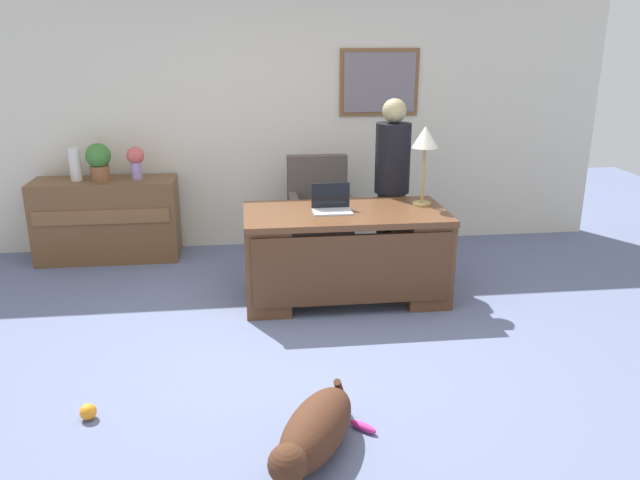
{
  "coord_description": "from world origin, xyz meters",
  "views": [
    {
      "loc": [
        -0.32,
        -4.02,
        2.17
      ],
      "look_at": [
        0.2,
        0.3,
        0.75
      ],
      "focal_mm": 35.41,
      "sensor_mm": 36.0,
      "label": 1
    }
  ],
  "objects_px": {
    "potted_plant": "(99,160)",
    "person_standing": "(392,186)",
    "credenza": "(107,220)",
    "vase_empty": "(75,164)",
    "laptop": "(331,205)",
    "desk_lamp": "(425,142)",
    "desk": "(345,252)",
    "armchair": "(319,214)",
    "dog_toy_ball": "(88,412)",
    "vase_with_flowers": "(136,159)",
    "dog_toy_bone": "(363,427)",
    "dog_lying": "(314,432)"
  },
  "relations": [
    {
      "from": "laptop",
      "to": "vase_empty",
      "type": "xyz_separation_m",
      "value": [
        -2.33,
        1.27,
        0.14
      ]
    },
    {
      "from": "vase_with_flowers",
      "to": "potted_plant",
      "type": "bearing_deg",
      "value": 180.0
    },
    {
      "from": "dog_lying",
      "to": "armchair",
      "type": "bearing_deg",
      "value": 82.72
    },
    {
      "from": "person_standing",
      "to": "laptop",
      "type": "height_order",
      "value": "person_standing"
    },
    {
      "from": "credenza",
      "to": "potted_plant",
      "type": "height_order",
      "value": "potted_plant"
    },
    {
      "from": "person_standing",
      "to": "vase_empty",
      "type": "relative_size",
      "value": 5.15
    },
    {
      "from": "armchair",
      "to": "dog_toy_ball",
      "type": "relative_size",
      "value": 10.42
    },
    {
      "from": "armchair",
      "to": "desk_lamp",
      "type": "distance_m",
      "value": 1.47
    },
    {
      "from": "credenza",
      "to": "dog_toy_ball",
      "type": "height_order",
      "value": "credenza"
    },
    {
      "from": "vase_empty",
      "to": "potted_plant",
      "type": "xyz_separation_m",
      "value": [
        0.22,
        0.0,
        0.04
      ]
    },
    {
      "from": "armchair",
      "to": "laptop",
      "type": "xyz_separation_m",
      "value": [
        -0.02,
        -1.01,
        0.36
      ]
    },
    {
      "from": "potted_plant",
      "to": "person_standing",
      "type": "bearing_deg",
      "value": -14.4
    },
    {
      "from": "desk",
      "to": "vase_empty",
      "type": "bearing_deg",
      "value": 151.96
    },
    {
      "from": "person_standing",
      "to": "desk_lamp",
      "type": "height_order",
      "value": "person_standing"
    },
    {
      "from": "credenza",
      "to": "potted_plant",
      "type": "relative_size",
      "value": 3.85
    },
    {
      "from": "laptop",
      "to": "dog_toy_bone",
      "type": "height_order",
      "value": "laptop"
    },
    {
      "from": "armchair",
      "to": "person_standing",
      "type": "height_order",
      "value": "person_standing"
    },
    {
      "from": "potted_plant",
      "to": "vase_empty",
      "type": "bearing_deg",
      "value": 180.0
    },
    {
      "from": "credenza",
      "to": "dog_toy_bone",
      "type": "bearing_deg",
      "value": -57.96
    },
    {
      "from": "potted_plant",
      "to": "dog_toy_ball",
      "type": "distance_m",
      "value": 3.09
    },
    {
      "from": "potted_plant",
      "to": "desk_lamp",
      "type": "bearing_deg",
      "value": -21.86
    },
    {
      "from": "dog_toy_bone",
      "to": "dog_lying",
      "type": "bearing_deg",
      "value": -146.48
    },
    {
      "from": "credenza",
      "to": "desk",
      "type": "bearing_deg",
      "value": -30.6
    },
    {
      "from": "potted_plant",
      "to": "desk",
      "type": "bearing_deg",
      "value": -30.39
    },
    {
      "from": "person_standing",
      "to": "laptop",
      "type": "relative_size",
      "value": 5.11
    },
    {
      "from": "desk",
      "to": "armchair",
      "type": "xyz_separation_m",
      "value": [
        -0.1,
        1.05,
        0.05
      ]
    },
    {
      "from": "dog_lying",
      "to": "dog_toy_ball",
      "type": "xyz_separation_m",
      "value": [
        -1.29,
        0.51,
        -0.11
      ]
    },
    {
      "from": "dog_lying",
      "to": "vase_with_flowers",
      "type": "xyz_separation_m",
      "value": [
        -1.37,
        3.41,
        0.85
      ]
    },
    {
      "from": "laptop",
      "to": "desk_lamp",
      "type": "bearing_deg",
      "value": 7.35
    },
    {
      "from": "credenza",
      "to": "desk_lamp",
      "type": "bearing_deg",
      "value": -21.98
    },
    {
      "from": "dog_lying",
      "to": "potted_plant",
      "type": "bearing_deg",
      "value": 116.78
    },
    {
      "from": "dog_toy_ball",
      "to": "vase_empty",
      "type": "bearing_deg",
      "value": 102.82
    },
    {
      "from": "desk_lamp",
      "to": "vase_with_flowers",
      "type": "relative_size",
      "value": 2.12
    },
    {
      "from": "dog_toy_ball",
      "to": "dog_toy_bone",
      "type": "relative_size",
      "value": 0.55
    },
    {
      "from": "credenza",
      "to": "dog_lying",
      "type": "bearing_deg",
      "value": -63.49
    },
    {
      "from": "person_standing",
      "to": "dog_toy_bone",
      "type": "xyz_separation_m",
      "value": [
        -0.72,
        -2.51,
        -0.82
      ]
    },
    {
      "from": "potted_plant",
      "to": "dog_toy_bone",
      "type": "relative_size",
      "value": 1.99
    },
    {
      "from": "vase_with_flowers",
      "to": "potted_plant",
      "type": "height_order",
      "value": "potted_plant"
    },
    {
      "from": "desk",
      "to": "vase_empty",
      "type": "relative_size",
      "value": 5.32
    },
    {
      "from": "laptop",
      "to": "vase_with_flowers",
      "type": "distance_m",
      "value": 2.18
    },
    {
      "from": "dog_toy_ball",
      "to": "armchair",
      "type": "bearing_deg",
      "value": 57.46
    },
    {
      "from": "vase_with_flowers",
      "to": "vase_empty",
      "type": "relative_size",
      "value": 1.0
    },
    {
      "from": "vase_empty",
      "to": "dog_toy_bone",
      "type": "xyz_separation_m",
      "value": [
        2.25,
        -3.21,
        -0.95
      ]
    },
    {
      "from": "credenza",
      "to": "vase_empty",
      "type": "bearing_deg",
      "value": 179.69
    },
    {
      "from": "desk_lamp",
      "to": "dog_toy_bone",
      "type": "relative_size",
      "value": 3.73
    },
    {
      "from": "vase_empty",
      "to": "potted_plant",
      "type": "bearing_deg",
      "value": 0.0
    },
    {
      "from": "desk",
      "to": "person_standing",
      "type": "distance_m",
      "value": 0.9
    },
    {
      "from": "vase_with_flowers",
      "to": "vase_empty",
      "type": "distance_m",
      "value": 0.58
    },
    {
      "from": "desk",
      "to": "armchair",
      "type": "distance_m",
      "value": 1.05
    },
    {
      "from": "desk",
      "to": "dog_toy_bone",
      "type": "bearing_deg",
      "value": -95.9
    }
  ]
}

